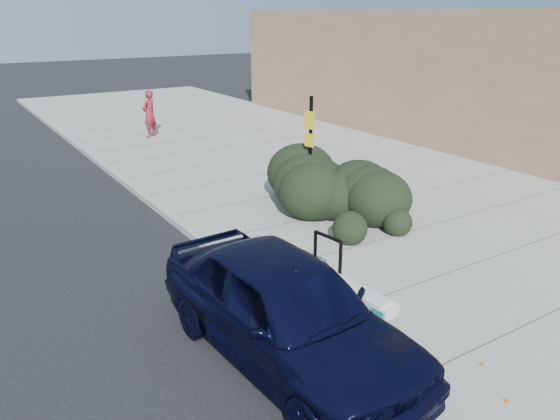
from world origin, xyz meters
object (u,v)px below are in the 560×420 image
(bench, at_px, (346,290))
(bike_rack, at_px, (327,256))
(sedan_navy, at_px, (286,309))
(pedestrian, at_px, (149,114))
(sign_post, at_px, (310,145))

(bench, height_order, bike_rack, bike_rack)
(sedan_navy, bearing_deg, pedestrian, 73.72)
(sign_post, relative_size, pedestrian, 1.50)
(bike_rack, xyz_separation_m, sedan_navy, (-1.78, -1.32, 0.08))
(bike_rack, xyz_separation_m, pedestrian, (1.91, 14.47, 0.34))
(sedan_navy, height_order, pedestrian, pedestrian)
(bench, distance_m, pedestrian, 15.66)
(bench, xyz_separation_m, sign_post, (2.89, 5.06, 1.14))
(bike_rack, bearing_deg, bench, -118.97)
(bench, relative_size, sign_post, 0.70)
(bike_rack, xyz_separation_m, sign_post, (2.50, 4.05, 0.99))
(bike_rack, distance_m, pedestrian, 14.60)
(bike_rack, relative_size, sign_post, 0.36)
(pedestrian, bearing_deg, bike_rack, 50.15)
(sedan_navy, bearing_deg, bike_rack, 33.29)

